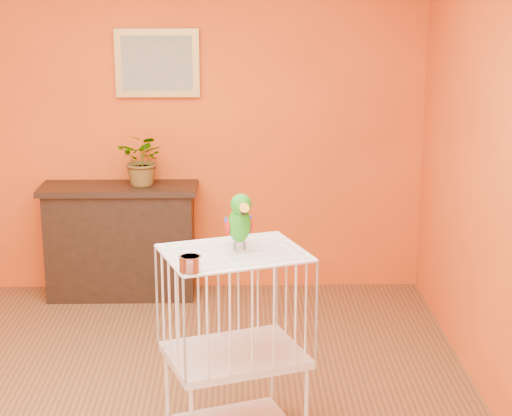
{
  "coord_description": "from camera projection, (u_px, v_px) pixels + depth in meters",
  "views": [
    {
      "loc": [
        0.6,
        -4.15,
        2.32
      ],
      "look_at": [
        0.68,
        -0.08,
        1.25
      ],
      "focal_mm": 60.0,
      "sensor_mm": 36.0,
      "label": 1
    }
  ],
  "objects": [
    {
      "name": "room_shell",
      "position": [
        117.0,
        138.0,
        4.18
      ],
      "size": [
        4.5,
        4.5,
        4.5
      ],
      "color": "#E65815",
      "rests_on": "ground"
    },
    {
      "name": "console_cabinet",
      "position": [
        121.0,
        241.0,
        6.45
      ],
      "size": [
        1.17,
        0.42,
        0.87
      ],
      "color": "black",
      "rests_on": "ground"
    },
    {
      "name": "potted_plant",
      "position": [
        144.0,
        165.0,
        6.33
      ],
      "size": [
        0.47,
        0.49,
        0.3
      ],
      "primitive_type": "imported",
      "rotation": [
        0.0,
        0.0,
        -0.37
      ],
      "color": "#26722D",
      "rests_on": "console_cabinet"
    },
    {
      "name": "framed_picture",
      "position": [
        157.0,
        63.0,
        6.28
      ],
      "size": [
        0.62,
        0.04,
        0.5
      ],
      "color": "#B0893F",
      "rests_on": "room_shell"
    },
    {
      "name": "birdcage",
      "position": [
        235.0,
        345.0,
        4.34
      ],
      "size": [
        0.8,
        0.71,
        1.03
      ],
      "rotation": [
        0.0,
        0.0,
        0.34
      ],
      "color": "silver",
      "rests_on": "ground"
    },
    {
      "name": "feed_cup",
      "position": [
        190.0,
        264.0,
        3.91
      ],
      "size": [
        0.1,
        0.1,
        0.07
      ],
      "primitive_type": "cylinder",
      "color": "silver",
      "rests_on": "birdcage"
    },
    {
      "name": "parrot",
      "position": [
        240.0,
        221.0,
        4.22
      ],
      "size": [
        0.15,
        0.27,
        0.29
      ],
      "rotation": [
        0.0,
        0.0,
        0.23
      ],
      "color": "#59544C",
      "rests_on": "birdcage"
    }
  ]
}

